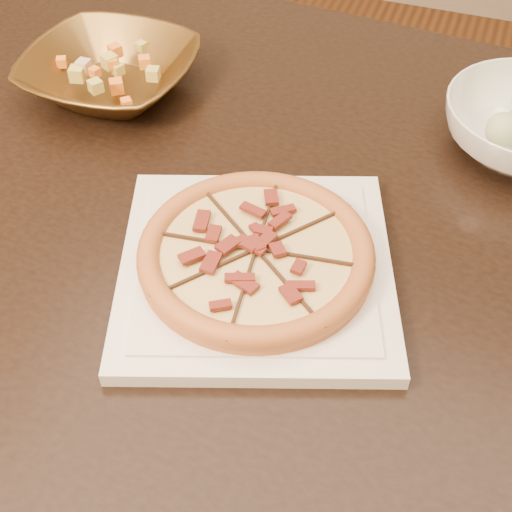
{
  "coord_description": "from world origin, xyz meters",
  "views": [
    {
      "loc": [
        0.21,
        -0.68,
        1.34
      ],
      "look_at": [
        0.03,
        -0.18,
        0.78
      ],
      "focal_mm": 50.0,
      "sensor_mm": 36.0,
      "label": 1
    }
  ],
  "objects_px": {
    "bronze_bowl": "(111,73)",
    "plate": "(256,268)",
    "pizza": "(256,254)",
    "dining_table": "(208,226)"
  },
  "relations": [
    {
      "from": "plate",
      "to": "pizza",
      "type": "xyz_separation_m",
      "value": [
        -0.0,
        0.0,
        0.02
      ]
    },
    {
      "from": "dining_table",
      "to": "bronze_bowl",
      "type": "bearing_deg",
      "value": 146.93
    },
    {
      "from": "plate",
      "to": "pizza",
      "type": "height_order",
      "value": "pizza"
    },
    {
      "from": "dining_table",
      "to": "pizza",
      "type": "height_order",
      "value": "pizza"
    },
    {
      "from": "plate",
      "to": "bronze_bowl",
      "type": "xyz_separation_m",
      "value": [
        -0.32,
        0.27,
        0.02
      ]
    },
    {
      "from": "plate",
      "to": "bronze_bowl",
      "type": "bearing_deg",
      "value": 139.78
    },
    {
      "from": "bronze_bowl",
      "to": "plate",
      "type": "bearing_deg",
      "value": -40.22
    },
    {
      "from": "pizza",
      "to": "bronze_bowl",
      "type": "xyz_separation_m",
      "value": [
        -0.32,
        0.27,
        -0.0
      ]
    },
    {
      "from": "dining_table",
      "to": "pizza",
      "type": "relative_size",
      "value": 5.98
    },
    {
      "from": "pizza",
      "to": "bronze_bowl",
      "type": "bearing_deg",
      "value": 139.77
    }
  ]
}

